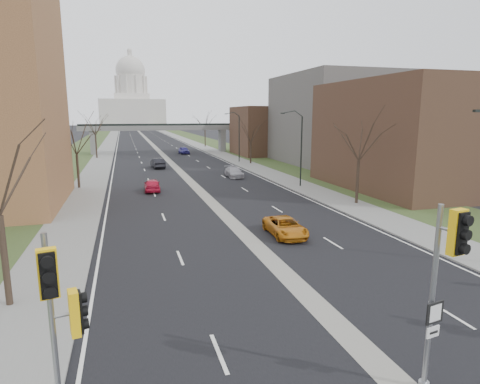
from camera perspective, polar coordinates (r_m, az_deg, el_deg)
name	(u,v)px	position (r m, az deg, el deg)	size (l,w,h in m)	color
ground	(376,363)	(15.47, 18.78, -22.05)	(700.00, 700.00, 0.00)	black
road_surface	(144,137)	(160.87, -13.43, 7.64)	(20.00, 600.00, 0.01)	black
median_strip	(144,137)	(160.87, -13.43, 7.64)	(1.20, 600.00, 0.02)	gray
sidewalk_right	(176,136)	(161.90, -9.15, 7.83)	(4.00, 600.00, 0.12)	gray
sidewalk_left	(112,137)	(160.74, -17.74, 7.44)	(4.00, 600.00, 0.12)	gray
grass_verge_right	(191,136)	(162.74, -7.04, 7.90)	(8.00, 600.00, 0.10)	#2F401D
grass_verge_left	(95,137)	(161.00, -19.89, 7.31)	(8.00, 600.00, 0.10)	#2F401D
commercial_block_near	(415,135)	(49.98, 23.66, 7.38)	(16.00, 20.00, 12.00)	#4A2F22
commercial_block_mid	(339,120)	(72.02, 13.93, 9.95)	(18.00, 22.00, 15.00)	#595551
commercial_block_far	(270,131)	(85.89, 4.26, 8.67)	(14.00, 14.00, 10.00)	#4A2F22
pedestrian_bridge	(160,131)	(90.87, -11.29, 8.51)	(34.00, 3.00, 6.45)	slate
capitol	(132,102)	(330.73, -15.11, 12.30)	(48.00, 42.00, 55.75)	silver
streetlight_mid	(295,127)	(46.47, 7.87, 9.16)	(2.61, 0.20, 8.70)	black
streetlight_far	(235,123)	(71.02, -0.76, 9.82)	(2.61, 0.20, 8.70)	black
tree_left_b	(75,134)	(48.79, -22.40, 7.67)	(6.75, 6.75, 8.81)	#382B21
tree_left_c	(95,122)	(82.64, -19.99, 9.39)	(7.65, 7.65, 9.99)	#382B21
tree_right_a	(360,133)	(38.61, 16.71, 8.01)	(7.20, 7.20, 9.40)	#382B21
tree_right_b	(251,130)	(68.75, 1.54, 8.83)	(6.30, 6.30, 8.22)	#382B21
tree_right_c	(205,120)	(107.52, -5.03, 10.18)	(7.65, 7.65, 9.99)	#382B21
signal_pole_left	(60,307)	(11.22, -24.22, -14.75)	(0.92, 1.14, 5.48)	gray
signal_pole_median	(445,267)	(12.87, 27.19, -9.50)	(0.70, 0.97, 5.81)	gray
car_left_near	(152,185)	(45.15, -12.38, 0.98)	(1.67, 4.15, 1.41)	red
car_left_far	(158,163)	(65.02, -11.62, 4.05)	(1.67, 4.79, 1.58)	black
car_right_near	(285,227)	(28.15, 6.45, -4.92)	(2.11, 4.58, 1.27)	#C27214
car_right_mid	(234,172)	(54.31, -0.87, 2.85)	(1.90, 4.68, 1.36)	#A4A3AA
car_right_far	(184,150)	(88.12, -7.97, 5.89)	(1.83, 4.54, 1.55)	navy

